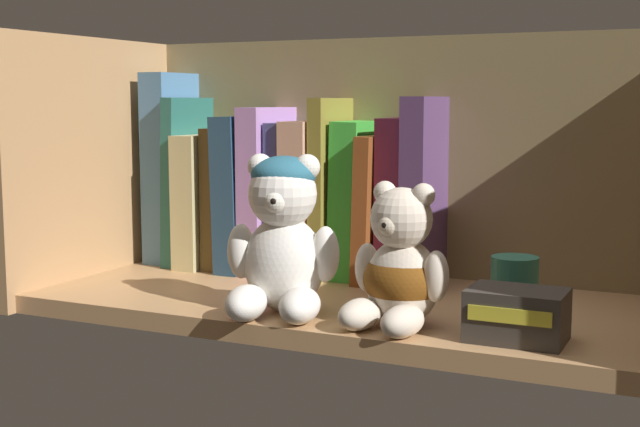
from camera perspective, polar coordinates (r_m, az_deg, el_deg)
The scene contains 20 objects.
shelf_board at distance 95.05cm, azimuth 1.98°, elevation -6.08°, with size 67.03×29.28×2.00cm, color tan.
shelf_back_panel at distance 106.92cm, azimuth 5.26°, elevation 3.16°, with size 69.43×1.20×30.65cm, color olive.
shelf_side_panel_left at distance 110.90cm, azimuth -14.51°, elevation 3.10°, with size 1.60×31.68×30.65cm, color tan.
book_0 at distance 117.62cm, azimuth -9.37°, elevation 2.98°, with size 3.59×10.77×24.66cm, color teal.
book_1 at distance 116.12cm, azimuth -8.17°, elevation 2.16°, with size 1.66×13.01×21.49cm, color #246159.
book_2 at distance 114.85cm, azimuth -7.00°, elevation 0.96°, with size 3.31×14.63×16.82cm, color #C2B77E.
book_3 at distance 113.24cm, azimuth -5.72°, elevation 1.11°, with size 2.12×12.36×17.71cm, color brown.
book_4 at distance 111.68cm, azimuth -4.43°, elevation 1.43°, with size 3.17×14.94×19.20cm, color navy.
book_5 at distance 110.03cm, azimuth -2.94°, elevation 1.64°, with size 2.89×14.62×20.30cm, color #B582CD.
book_6 at distance 108.90cm, azimuth -1.70°, elevation 1.10°, with size 1.84×12.55×18.47cm, color #414370.
book_7 at distance 107.61cm, azimuth -0.33°, elevation 1.09°, with size 3.37×13.52×18.69cm, color tan.
book_8 at distance 106.28cm, azimuth 1.05°, elevation 1.74°, with size 1.76×12.52×21.41cm, color olive.
book_9 at distance 105.28cm, azimuth 2.47°, elevation 0.94°, with size 3.39×10.13×18.68cm, color green.
book_10 at distance 104.29cm, azimuth 3.93°, elevation 0.43°, with size 1.85×13.13×17.08cm, color brown.
book_11 at distance 103.21cm, azimuth 5.36°, elevation 0.91°, with size 3.08×10.27×19.13cm, color #812A54.
book_12 at distance 102.03cm, azimuth 7.07°, elevation 1.50°, with size 2.79×12.51×21.55cm, color #51355F.
teddy_bear_larger at distance 86.86cm, azimuth -2.48°, elevation -1.62°, with size 12.07×12.41×15.87cm.
teddy_bear_smaller at distance 82.30cm, azimuth 5.25°, elevation -3.69°, with size 10.07×10.75×13.58cm.
pillar_candle at distance 88.26cm, azimuth 12.54°, elevation -4.66°, with size 4.64×4.64×5.93cm, color #2D7A66.
small_product_box at distance 79.47cm, azimuth 12.71°, elevation -6.47°, with size 8.46×6.04×4.62cm.
Camera 1 is at (36.58, -84.93, 22.96)cm, focal length 49.14 mm.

